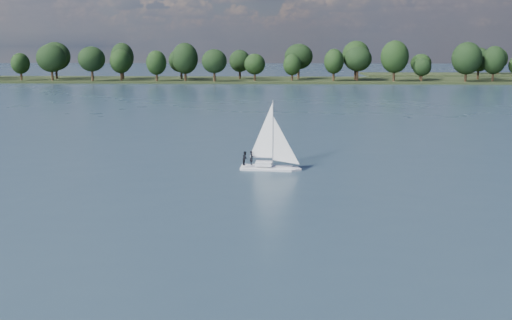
# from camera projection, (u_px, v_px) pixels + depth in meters

# --- Properties ---
(ground) EXTENTS (700.00, 700.00, 0.00)m
(ground) POSITION_uv_depth(u_px,v_px,m) (235.00, 113.00, 119.55)
(ground) COLOR #233342
(ground) RESTS_ON ground
(far_shore) EXTENTS (660.00, 40.00, 1.50)m
(far_shore) POSITION_uv_depth(u_px,v_px,m) (256.00, 81.00, 229.29)
(far_shore) COLOR black
(far_shore) RESTS_ON ground
(sailboat) EXTENTS (6.38, 2.40, 8.19)m
(sailboat) POSITION_uv_depth(u_px,v_px,m) (267.00, 150.00, 63.72)
(sailboat) COLOR silver
(sailboat) RESTS_ON ground
(treeline) EXTENTS (562.56, 73.87, 18.06)m
(treeline) POSITION_uv_depth(u_px,v_px,m) (202.00, 60.00, 225.15)
(treeline) COLOR black
(treeline) RESTS_ON ground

